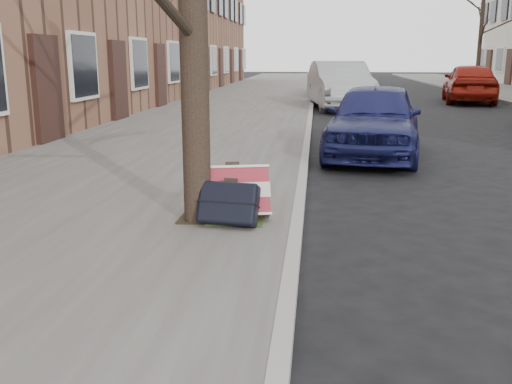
# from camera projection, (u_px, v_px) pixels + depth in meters

# --- Properties ---
(ground) EXTENTS (120.00, 120.00, 0.00)m
(ground) POSITION_uv_depth(u_px,v_px,m) (448.00, 276.00, 4.57)
(ground) COLOR black
(ground) RESTS_ON ground
(near_sidewalk) EXTENTS (5.00, 70.00, 0.12)m
(near_sidewalk) POSITION_uv_depth(u_px,v_px,m) (239.00, 106.00, 19.44)
(near_sidewalk) COLOR slate
(near_sidewalk) RESTS_ON ground
(house_near) EXTENTS (6.80, 40.00, 7.00)m
(house_near) POSITION_uv_depth(u_px,v_px,m) (78.00, 4.00, 20.21)
(house_near) COLOR brown
(house_near) RESTS_ON ground
(dirt_patch) EXTENTS (0.85, 0.85, 0.02)m
(dirt_patch) POSITION_uv_depth(u_px,v_px,m) (225.00, 213.00, 5.90)
(dirt_patch) COLOR black
(dirt_patch) RESTS_ON near_sidewalk
(suitcase_red) EXTENTS (0.77, 0.54, 0.54)m
(suitcase_red) POSITION_uv_depth(u_px,v_px,m) (234.00, 193.00, 5.67)
(suitcase_red) COLOR maroon
(suitcase_red) RESTS_ON near_sidewalk
(suitcase_navy) EXTENTS (0.62, 0.42, 0.45)m
(suitcase_navy) POSITION_uv_depth(u_px,v_px,m) (229.00, 203.00, 5.45)
(suitcase_navy) COLOR black
(suitcase_navy) RESTS_ON near_sidewalk
(car_near_front) EXTENTS (2.07, 3.95, 1.28)m
(car_near_front) POSITION_uv_depth(u_px,v_px,m) (375.00, 119.00, 9.88)
(car_near_front) COLOR #161949
(car_near_front) RESTS_ON ground
(car_near_mid) EXTENTS (2.26, 4.89, 1.55)m
(car_near_mid) POSITION_uv_depth(u_px,v_px,m) (339.00, 85.00, 18.78)
(car_near_mid) COLOR #9EA0A5
(car_near_mid) RESTS_ON ground
(car_near_back) EXTENTS (3.06, 5.40, 1.42)m
(car_near_back) POSITION_uv_depth(u_px,v_px,m) (342.00, 80.00, 24.30)
(car_near_back) COLOR #343338
(car_near_back) RESTS_ON ground
(car_far_back) EXTENTS (2.39, 4.57, 1.48)m
(car_far_back) POSITION_uv_depth(u_px,v_px,m) (470.00, 83.00, 21.20)
(car_far_back) COLOR maroon
(car_far_back) RESTS_ON ground
(tree_far_c) EXTENTS (0.21, 0.21, 4.83)m
(tree_far_c) POSITION_uv_depth(u_px,v_px,m) (480.00, 39.00, 29.22)
(tree_far_c) COLOR black
(tree_far_c) RESTS_ON far_sidewalk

